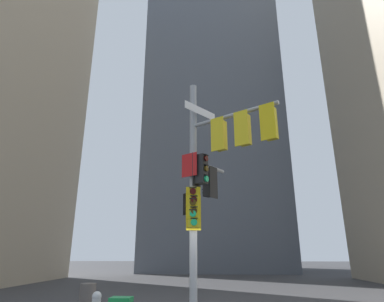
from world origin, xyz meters
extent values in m
cube|color=#4C5460|center=(0.72, 25.16, 16.24)|extent=(14.16, 14.16, 32.49)
cylinder|color=#9EA0A3|center=(0.00, 0.00, 3.84)|extent=(0.25, 0.25, 7.68)
cylinder|color=#9EA0A3|center=(1.34, -0.86, 6.07)|extent=(2.76, 1.83, 0.13)
cylinder|color=#9EA0A3|center=(0.52, 0.79, 4.77)|extent=(1.16, 1.65, 0.13)
cube|color=yellow|center=(0.84, -0.76, 5.47)|extent=(0.42, 0.28, 1.14)
cube|color=yellow|center=(0.94, -0.60, 5.47)|extent=(0.47, 0.47, 1.00)
cylinder|color=#360605|center=(1.05, -0.43, 5.82)|extent=(0.20, 0.16, 0.20)
cube|color=black|center=(1.05, -0.43, 5.94)|extent=(0.22, 0.18, 0.02)
cylinder|color=yellow|center=(1.05, -0.43, 5.47)|extent=(0.20, 0.16, 0.20)
cube|color=black|center=(1.05, -0.43, 5.59)|extent=(0.22, 0.18, 0.02)
cylinder|color=#06311C|center=(1.05, -0.43, 5.12)|extent=(0.20, 0.16, 0.20)
cube|color=black|center=(1.05, -0.43, 5.24)|extent=(0.22, 0.18, 0.02)
cube|color=yellow|center=(1.58, -1.23, 5.47)|extent=(0.42, 0.28, 1.14)
cube|color=yellow|center=(1.68, -1.07, 5.47)|extent=(0.47, 0.47, 1.00)
cylinder|color=#360605|center=(1.79, -0.90, 5.82)|extent=(0.20, 0.16, 0.20)
cube|color=black|center=(1.79, -0.90, 5.94)|extent=(0.22, 0.18, 0.02)
cylinder|color=#3C2C06|center=(1.79, -0.90, 5.47)|extent=(0.20, 0.16, 0.20)
cube|color=black|center=(1.79, -0.90, 5.59)|extent=(0.22, 0.18, 0.02)
cylinder|color=#19C672|center=(1.79, -0.90, 5.12)|extent=(0.20, 0.16, 0.20)
cube|color=black|center=(1.79, -0.90, 5.24)|extent=(0.22, 0.18, 0.02)
cube|color=yellow|center=(2.32, -1.70, 5.47)|extent=(0.42, 0.28, 1.14)
cube|color=yellow|center=(2.42, -1.54, 5.47)|extent=(0.47, 0.47, 1.00)
cylinder|color=#360605|center=(2.53, -1.38, 5.82)|extent=(0.20, 0.16, 0.20)
cube|color=black|center=(2.53, -1.37, 5.94)|extent=(0.22, 0.18, 0.02)
cylinder|color=#3C2C06|center=(2.53, -1.38, 5.47)|extent=(0.20, 0.16, 0.20)
cube|color=black|center=(2.53, -1.37, 5.59)|extent=(0.22, 0.18, 0.02)
cylinder|color=#19C672|center=(2.53, -1.38, 5.12)|extent=(0.20, 0.16, 0.20)
cube|color=black|center=(2.53, -1.37, 5.24)|extent=(0.22, 0.18, 0.02)
cube|color=black|center=(0.68, 0.68, 4.17)|extent=(0.29, 0.42, 1.14)
cube|color=black|center=(0.52, 0.79, 4.17)|extent=(0.47, 0.47, 1.00)
cylinder|color=red|center=(0.36, 0.90, 4.52)|extent=(0.16, 0.20, 0.20)
cube|color=black|center=(0.35, 0.90, 4.64)|extent=(0.18, 0.22, 0.02)
cylinder|color=#3C2C06|center=(0.36, 0.90, 4.17)|extent=(0.16, 0.20, 0.20)
cube|color=black|center=(0.35, 0.90, 4.29)|extent=(0.18, 0.22, 0.02)
cylinder|color=#06311C|center=(0.36, 0.90, 3.82)|extent=(0.16, 0.20, 0.20)
cube|color=black|center=(0.35, 0.90, 3.94)|extent=(0.18, 0.22, 0.02)
cube|color=yellow|center=(0.01, -0.13, 3.28)|extent=(0.48, 0.05, 1.14)
cube|color=yellow|center=(0.01, -0.32, 3.28)|extent=(0.35, 0.35, 1.00)
cylinder|color=#360605|center=(0.02, -0.52, 3.63)|extent=(0.20, 0.07, 0.20)
cube|color=black|center=(0.02, -0.53, 3.75)|extent=(0.22, 0.08, 0.02)
cylinder|color=#3C2C06|center=(0.02, -0.52, 3.28)|extent=(0.20, 0.07, 0.20)
cube|color=black|center=(0.02, -0.53, 3.40)|extent=(0.22, 0.08, 0.02)
cylinder|color=#19C672|center=(0.02, -0.52, 2.93)|extent=(0.20, 0.07, 0.20)
cube|color=black|center=(0.02, -0.53, 3.05)|extent=(0.22, 0.08, 0.02)
cube|color=black|center=(0.12, -0.07, 4.44)|extent=(0.26, 0.43, 1.14)
cube|color=black|center=(0.28, -0.16, 4.44)|extent=(0.46, 0.46, 1.00)
cylinder|color=#360605|center=(0.46, -0.26, 4.79)|extent=(0.15, 0.20, 0.20)
cube|color=black|center=(0.46, -0.26, 4.91)|extent=(0.17, 0.23, 0.02)
cylinder|color=#3C2C06|center=(0.46, -0.26, 4.44)|extent=(0.15, 0.20, 0.20)
cube|color=black|center=(0.46, -0.26, 4.56)|extent=(0.17, 0.23, 0.02)
cylinder|color=#19C672|center=(0.46, -0.26, 4.09)|extent=(0.15, 0.20, 0.20)
cube|color=black|center=(0.46, -0.26, 4.21)|extent=(0.17, 0.23, 0.02)
cube|color=yellow|center=(0.01, -0.13, 3.01)|extent=(0.48, 0.08, 1.14)
cube|color=yellow|center=(0.03, -0.32, 3.01)|extent=(0.37, 0.37, 1.00)
cylinder|color=#360605|center=(0.06, -0.52, 3.36)|extent=(0.21, 0.08, 0.20)
cube|color=black|center=(0.06, -0.53, 3.48)|extent=(0.23, 0.09, 0.02)
cylinder|color=#3C2C06|center=(0.06, -0.52, 3.01)|extent=(0.21, 0.08, 0.20)
cube|color=black|center=(0.06, -0.53, 3.13)|extent=(0.23, 0.09, 0.02)
cylinder|color=#19C672|center=(0.06, -0.52, 2.66)|extent=(0.21, 0.08, 0.20)
cube|color=black|center=(0.06, -0.53, 2.78)|extent=(0.23, 0.09, 0.02)
cube|color=white|center=(0.27, -0.22, 6.56)|extent=(1.01, 1.25, 0.28)
cube|color=#19479E|center=(0.27, -0.22, 6.56)|extent=(0.98, 1.21, 0.24)
cube|color=red|center=(-0.12, -0.18, 4.60)|extent=(0.54, 0.37, 0.80)
cube|color=white|center=(-0.12, -0.18, 4.60)|extent=(0.50, 0.35, 0.76)
cube|color=black|center=(-0.18, -0.12, 3.30)|extent=(0.34, 0.51, 0.72)
cube|color=white|center=(-0.18, -0.12, 3.30)|extent=(0.32, 0.47, 0.68)
sphere|color=silver|center=(-2.25, -2.15, 0.74)|extent=(0.23, 0.23, 0.23)
cylinder|color=#59514C|center=(-3.11, -0.52, 0.45)|extent=(0.46, 0.46, 0.89)
camera|label=1|loc=(0.72, -10.50, 1.77)|focal=29.69mm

